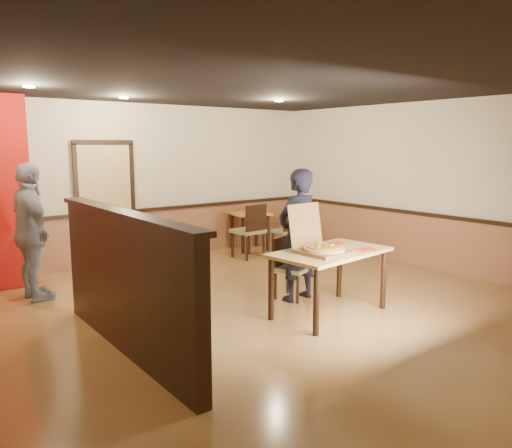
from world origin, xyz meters
The scene contains 25 objects.
floor centered at (0.00, 0.00, 0.00)m, with size 7.00×7.00×0.00m, color #AC7D43.
ceiling centered at (0.00, 0.00, 2.80)m, with size 7.00×7.00×0.00m, color black.
wall_back centered at (0.00, 3.50, 1.40)m, with size 7.00×7.00×0.00m, color beige.
wall_right centered at (3.50, 0.00, 1.40)m, with size 7.00×7.00×0.00m, color beige.
wainscot_back centered at (0.00, 3.47, 0.45)m, with size 7.00×0.04×0.90m, color #975F3C.
chair_rail_back centered at (0.00, 3.45, 0.92)m, with size 7.00×0.06×0.06m, color black.
wainscot_right centered at (3.47, 0.00, 0.45)m, with size 0.04×7.00×0.90m, color #975F3C.
chair_rail_right centered at (3.45, 0.00, 0.92)m, with size 0.06×7.00×0.06m, color black.
back_door centered at (-0.80, 3.46, 1.05)m, with size 0.90×0.06×2.10m, color #DDB771.
booth_partition centered at (-2.00, -0.20, 0.74)m, with size 0.20×3.10×1.44m.
spot_a centered at (-2.30, 1.80, 2.78)m, with size 0.14×0.14×0.02m, color #FFEEB2.
spot_b centered at (-0.80, 2.50, 2.78)m, with size 0.14×0.14×0.02m, color #FFEEB2.
spot_c centered at (1.40, 1.50, 2.78)m, with size 0.14×0.14×0.02m, color #FFEEB2.
main_table centered at (0.45, -0.64, 0.69)m, with size 1.58×1.02×0.80m.
diner_chair centered at (0.49, 0.17, 0.46)m, with size 0.53×0.53×0.84m.
side_chair_left centered at (1.52, 2.43, 0.55)m, with size 0.54×0.54×1.01m.
side_chair_right centered at (2.42, 2.44, 0.45)m, with size 0.41×0.41×0.82m.
side_table centered at (1.96, 3.05, 0.57)m, with size 0.83×0.83×0.75m.
diner centered at (0.52, 0.04, 0.89)m, with size 0.65×0.43×1.77m, color black.
passerby centered at (-2.30, 2.18, 0.93)m, with size 1.09×0.45×1.85m, color gray.
pizza_box centered at (0.27, -0.65, 0.87)m, with size 0.57×0.66×0.57m.
pizza centered at (0.27, -0.71, 0.86)m, with size 0.49×0.49×0.03m, color #F29958.
napkin_near centered at (0.86, -0.88, 0.81)m, with size 0.27×0.27×0.01m.
napkin_far centered at (0.84, -0.38, 0.81)m, with size 0.21×0.21×0.01m.
condiment centered at (1.99, 3.11, 0.82)m, with size 0.05×0.05×0.13m, color maroon.
Camera 1 is at (-3.88, -4.83, 2.08)m, focal length 35.00 mm.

